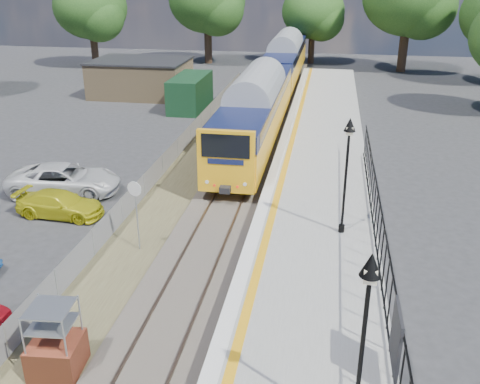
% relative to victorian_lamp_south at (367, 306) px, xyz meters
% --- Properties ---
extents(ground, '(120.00, 120.00, 0.00)m').
position_rel_victorian_lamp_south_xyz_m(ground, '(-5.50, 4.00, -4.30)').
color(ground, '#2D2D30').
rests_on(ground, ground).
extents(track_bed, '(5.90, 80.00, 0.29)m').
position_rel_victorian_lamp_south_xyz_m(track_bed, '(-5.97, 13.67, -4.21)').
color(track_bed, '#473F38').
rests_on(track_bed, ground).
extents(platform, '(5.00, 70.00, 0.90)m').
position_rel_victorian_lamp_south_xyz_m(platform, '(-1.30, 12.00, -3.85)').
color(platform, gray).
rests_on(platform, ground).
extents(platform_edge, '(0.90, 70.00, 0.01)m').
position_rel_victorian_lamp_south_xyz_m(platform_edge, '(-3.36, 12.00, -3.39)').
color(platform_edge, silver).
rests_on(platform_edge, platform).
extents(victorian_lamp_south, '(0.44, 0.44, 4.60)m').
position_rel_victorian_lamp_south_xyz_m(victorian_lamp_south, '(0.00, 0.00, 0.00)').
color(victorian_lamp_south, black).
rests_on(victorian_lamp_south, platform).
extents(victorian_lamp_north, '(0.44, 0.44, 4.60)m').
position_rel_victorian_lamp_south_xyz_m(victorian_lamp_north, '(-0.20, 10.00, 0.00)').
color(victorian_lamp_north, black).
rests_on(victorian_lamp_north, platform).
extents(palisade_fence, '(0.12, 26.00, 2.00)m').
position_rel_victorian_lamp_south_xyz_m(palisade_fence, '(1.05, 6.24, -2.46)').
color(palisade_fence, black).
rests_on(palisade_fence, platform).
extents(wire_fence, '(0.06, 52.00, 1.20)m').
position_rel_victorian_lamp_south_xyz_m(wire_fence, '(-9.70, 16.00, -3.70)').
color(wire_fence, '#999EA3').
rests_on(wire_fence, ground).
extents(outbuilding, '(10.80, 10.10, 3.12)m').
position_rel_victorian_lamp_south_xyz_m(outbuilding, '(-16.41, 35.21, -2.78)').
color(outbuilding, '#947A53').
rests_on(outbuilding, ground).
extents(tree_line, '(56.80, 43.80, 11.88)m').
position_rel_victorian_lamp_south_xyz_m(tree_line, '(-4.10, 46.00, 2.31)').
color(tree_line, '#332319').
rests_on(tree_line, ground).
extents(train, '(2.82, 40.83, 3.51)m').
position_rel_victorian_lamp_south_xyz_m(train, '(-5.50, 33.96, -1.96)').
color(train, '#EBA414').
rests_on(train, ground).
extents(brick_plinth, '(1.45, 1.45, 2.17)m').
position_rel_victorian_lamp_south_xyz_m(brick_plinth, '(-8.00, 1.73, -3.26)').
color(brick_plinth, brown).
rests_on(brick_plinth, ground).
extents(speed_sign, '(0.59, 0.17, 2.99)m').
position_rel_victorian_lamp_south_xyz_m(speed_sign, '(-8.13, 8.78, -2.24)').
color(speed_sign, '#999EA3').
rests_on(speed_sign, ground).
extents(car_yellow, '(4.07, 1.81, 1.16)m').
position_rel_victorian_lamp_south_xyz_m(car_yellow, '(-12.75, 11.29, -3.72)').
color(car_yellow, gold).
rests_on(car_yellow, ground).
extents(car_white, '(5.74, 3.23, 1.52)m').
position_rel_victorian_lamp_south_xyz_m(car_white, '(-13.75, 13.75, -3.54)').
color(car_white, silver).
rests_on(car_white, ground).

